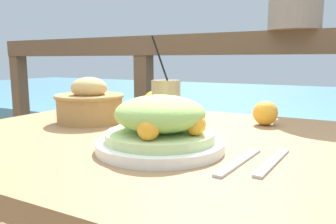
{
  "coord_description": "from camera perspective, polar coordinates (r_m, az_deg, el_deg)",
  "views": [
    {
      "loc": [
        0.4,
        -0.66,
        0.89
      ],
      "look_at": [
        0.05,
        -0.01,
        0.77
      ],
      "focal_mm": 35.0,
      "sensor_mm": 36.0,
      "label": 1
    }
  ],
  "objects": [
    {
      "name": "salad_plate",
      "position": [
        0.65,
        -1.35,
        -2.57
      ],
      "size": [
        0.26,
        0.26,
        0.11
      ],
      "color": "white",
      "rests_on": "patio_table"
    },
    {
      "name": "bread_basket",
      "position": [
        0.97,
        -13.48,
        1.46
      ],
      "size": [
        0.2,
        0.2,
        0.13
      ],
      "color": "#AD7F47",
      "rests_on": "patio_table"
    },
    {
      "name": "railing_fence",
      "position": [
        1.42,
        11.5,
        2.09
      ],
      "size": [
        2.8,
        0.08,
        1.0
      ],
      "color": "brown",
      "rests_on": "ground_plane"
    },
    {
      "name": "patio_table",
      "position": [
        0.82,
        -2.98,
        -10.7
      ],
      "size": [
        1.02,
        0.81,
        0.71
      ],
      "color": "#997047",
      "rests_on": "ground_plane"
    },
    {
      "name": "orange_near_glass",
      "position": [
        0.94,
        16.58,
        -0.17
      ],
      "size": [
        0.07,
        0.07,
        0.07
      ],
      "color": "#F9A328",
      "rests_on": "patio_table"
    },
    {
      "name": "orange_near_basket",
      "position": [
        1.04,
        -2.23,
        1.5
      ],
      "size": [
        0.08,
        0.08,
        0.08
      ],
      "color": "#F9A328",
      "rests_on": "patio_table"
    },
    {
      "name": "fork",
      "position": [
        0.59,
        12.29,
        -8.42
      ],
      "size": [
        0.03,
        0.18,
        0.0
      ],
      "color": "silver",
      "rests_on": "patio_table"
    },
    {
      "name": "drink_glass",
      "position": [
        0.89,
        -0.35,
        1.58
      ],
      "size": [
        0.08,
        0.08,
        0.24
      ],
      "color": "tan",
      "rests_on": "patio_table"
    },
    {
      "name": "knife",
      "position": [
        0.61,
        17.76,
        -8.23
      ],
      "size": [
        0.03,
        0.18,
        0.0
      ],
      "color": "silver",
      "rests_on": "patio_table"
    },
    {
      "name": "sea_backdrop",
      "position": [
        3.93,
        21.89,
        -1.22
      ],
      "size": [
        12.0,
        4.0,
        0.46
      ],
      "color": "teal",
      "rests_on": "ground_plane"
    }
  ]
}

